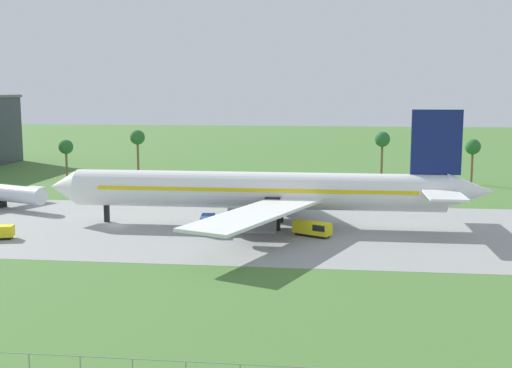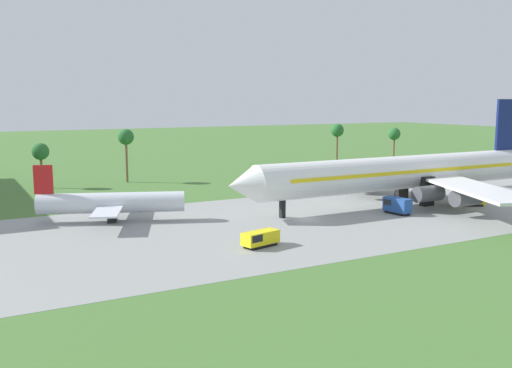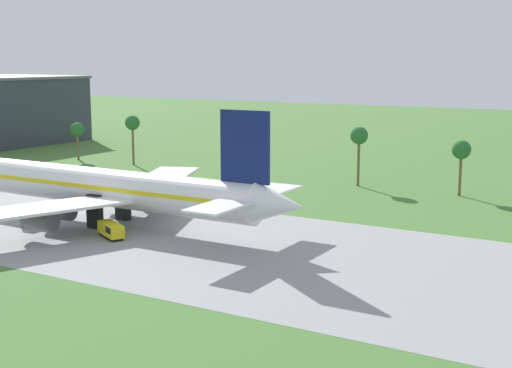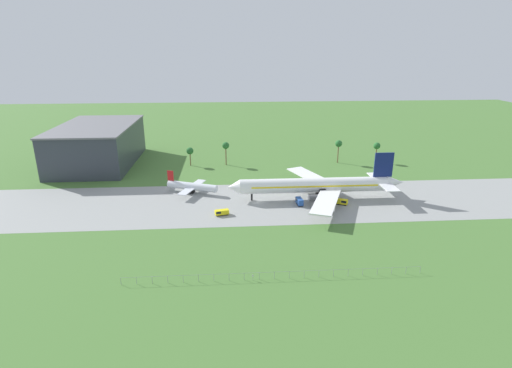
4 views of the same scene
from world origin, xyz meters
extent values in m
plane|color=#477233|center=(0.00, 0.00, 0.00)|extent=(600.00, 600.00, 0.00)
cube|color=gray|center=(0.00, 0.00, 0.01)|extent=(320.00, 44.00, 0.02)
cylinder|color=white|center=(22.39, 2.57, 5.78)|extent=(59.42, 5.89, 5.89)
cone|color=white|center=(-9.68, 2.57, 5.78)|extent=(4.71, 5.77, 5.77)
cone|color=white|center=(55.78, 2.57, 6.22)|extent=(7.37, 5.60, 5.60)
cube|color=yellow|center=(22.39, 2.57, 6.22)|extent=(50.51, 6.01, 0.59)
cube|color=navy|center=(50.33, 2.57, 13.73)|extent=(7.66, 0.50, 10.02)
cube|color=white|center=(50.62, 2.57, 6.66)|extent=(5.30, 23.57, 0.30)
cube|color=white|center=(24.18, -11.75, 4.75)|extent=(17.83, 29.42, 0.44)
cube|color=white|center=(24.18, 16.89, 4.75)|extent=(17.83, 29.42, 0.44)
cylinder|color=#4C4C51|center=(21.68, -4.50, 3.02)|extent=(5.30, 2.65, 2.65)
cylinder|color=#4C4C51|center=(24.06, -10.39, 3.02)|extent=(5.30, 2.65, 2.65)
cylinder|color=#4C4C51|center=(21.68, 9.64, 3.02)|extent=(5.30, 2.65, 2.65)
cylinder|color=#4C4C51|center=(24.06, 15.53, 3.02)|extent=(5.30, 2.65, 2.65)
cube|color=black|center=(-2.57, 2.57, 2.60)|extent=(0.70, 0.90, 5.19)
cube|color=black|center=(25.36, -0.67, 2.60)|extent=(2.40, 1.20, 5.19)
cube|color=black|center=(25.36, 5.81, 2.60)|extent=(2.40, 1.20, 5.19)
cube|color=black|center=(31.65, -4.16, 0.20)|extent=(5.21, 3.90, 0.40)
cube|color=yellow|center=(31.65, -4.16, 1.29)|extent=(6.08, 4.48, 1.79)
cube|color=black|center=(33.06, -4.90, 1.56)|extent=(2.75, 2.75, 0.90)
cube|color=black|center=(15.67, -3.71, 0.20)|extent=(2.24, 4.09, 0.40)
cube|color=#234C99|center=(15.67, -3.71, 1.54)|extent=(2.51, 4.80, 2.28)
cube|color=black|center=(15.53, -2.46, 1.88)|extent=(2.21, 1.83, 0.90)
cylinder|color=gray|center=(12.00, -55.00, 1.05)|extent=(0.10, 0.10, 2.10)
cylinder|color=brown|center=(46.13, 53.94, 4.88)|extent=(0.56, 0.56, 9.77)
sphere|color=#28662D|center=(46.13, 53.94, 10.37)|extent=(3.60, 3.60, 3.60)
cylinder|color=brown|center=(-12.88, 53.94, 4.86)|extent=(0.56, 0.56, 9.72)
sphere|color=#28662D|center=(-12.88, 53.94, 10.32)|extent=(3.60, 3.60, 3.60)
cylinder|color=brown|center=(66.74, 53.94, 4.11)|extent=(0.56, 0.56, 8.21)
sphere|color=#28662D|center=(66.74, 53.94, 8.81)|extent=(3.60, 3.60, 3.60)
cylinder|color=brown|center=(-31.27, 53.94, 3.60)|extent=(0.56, 0.56, 7.20)
sphere|color=#28662D|center=(-31.27, 53.94, 7.80)|extent=(3.60, 3.60, 3.60)
camera|label=1|loc=(34.24, -98.33, 21.56)|focal=45.00mm
camera|label=2|loc=(-48.66, -73.32, 18.45)|focal=40.00mm
camera|label=3|loc=(100.57, -80.12, 25.53)|focal=50.00mm
camera|label=4|loc=(-11.26, -146.50, 58.66)|focal=28.00mm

